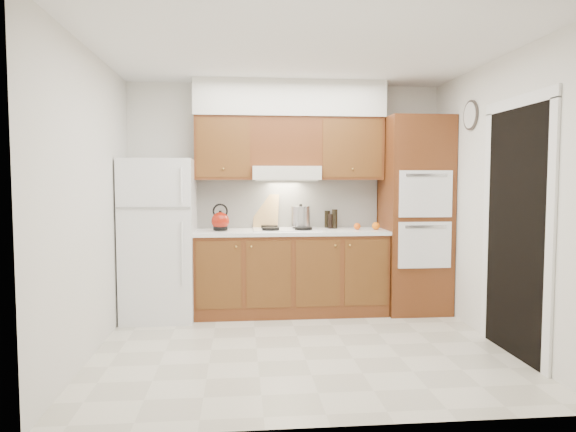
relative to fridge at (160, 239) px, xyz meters
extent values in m
plane|color=beige|center=(1.41, -1.14, -0.86)|extent=(3.60, 3.60, 0.00)
plane|color=white|center=(1.41, -1.14, 1.74)|extent=(3.60, 3.60, 0.00)
cube|color=silver|center=(1.41, 0.36, 0.44)|extent=(3.60, 0.02, 2.60)
cube|color=silver|center=(-0.40, -1.14, 0.44)|extent=(0.02, 3.00, 2.60)
cube|color=silver|center=(3.21, -1.14, 0.44)|extent=(0.02, 3.00, 2.60)
cube|color=white|center=(0.00, 0.00, 0.00)|extent=(0.75, 0.72, 1.72)
cube|color=brown|center=(1.43, 0.06, -0.41)|extent=(2.11, 0.60, 0.90)
cube|color=white|center=(1.43, 0.05, 0.06)|extent=(2.13, 0.62, 0.04)
cube|color=white|center=(1.43, 0.34, 0.36)|extent=(2.11, 0.03, 0.56)
cube|color=brown|center=(2.85, 0.03, 0.24)|extent=(0.70, 0.65, 2.20)
cube|color=brown|center=(0.69, 0.19, 0.99)|extent=(0.63, 0.33, 0.70)
cube|color=brown|center=(2.12, 0.19, 0.99)|extent=(0.73, 0.33, 0.70)
cube|color=silver|center=(1.38, 0.13, 0.71)|extent=(0.75, 0.45, 0.15)
cube|color=brown|center=(1.38, 0.19, 1.06)|extent=(0.75, 0.33, 0.55)
cube|color=silver|center=(1.43, 0.18, 1.54)|extent=(2.13, 0.36, 0.40)
cube|color=white|center=(1.38, 0.07, 0.09)|extent=(0.74, 0.50, 0.01)
cube|color=black|center=(3.19, -1.49, 0.19)|extent=(0.02, 0.90, 2.10)
cylinder|color=#3F3833|center=(3.19, -0.59, 1.29)|extent=(0.02, 0.30, 0.30)
sphere|color=maroon|center=(0.65, 0.04, 0.19)|extent=(0.26, 0.26, 0.20)
cube|color=tan|center=(1.17, 0.31, 0.28)|extent=(0.31, 0.18, 0.38)
cylinder|color=#B2B1B6|center=(1.55, 0.13, 0.22)|extent=(0.28, 0.28, 0.22)
cylinder|color=black|center=(1.95, 0.19, 0.19)|extent=(0.08, 0.08, 0.22)
cylinder|color=black|center=(1.89, 0.31, 0.18)|extent=(0.07, 0.07, 0.20)
cylinder|color=black|center=(1.91, 0.20, 0.16)|extent=(0.06, 0.06, 0.17)
sphere|color=orange|center=(2.39, -0.01, 0.12)|extent=(0.10, 0.10, 0.09)
sphere|color=#FF5B0D|center=(2.18, 0.02, 0.12)|extent=(0.10, 0.10, 0.08)
camera|label=1|loc=(0.86, -5.62, 0.64)|focal=32.00mm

